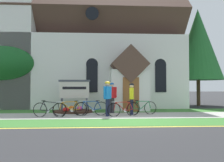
{
  "coord_description": "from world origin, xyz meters",
  "views": [
    {
      "loc": [
        -1.59,
        -10.69,
        1.48
      ],
      "look_at": [
        -0.66,
        3.88,
        1.87
      ],
      "focal_mm": 38.61,
      "sensor_mm": 36.0,
      "label": 1
    }
  ],
  "objects_px": {
    "church_sign": "(74,90)",
    "bicycle_yellow": "(70,109)",
    "bicycle_silver": "(92,108)",
    "yard_deciduous_tree": "(8,65)",
    "bicycle_blue": "(123,109)",
    "roadside_conifer": "(198,44)",
    "cyclist_in_green_jersey": "(108,95)",
    "bicycle_red": "(142,108)",
    "cyclist_in_blue_jersey": "(132,96)",
    "cyclist_in_red_jersey": "(112,95)",
    "bicycle_white": "(50,109)"
  },
  "relations": [
    {
      "from": "bicycle_silver",
      "to": "yard_deciduous_tree",
      "type": "distance_m",
      "value": 8.1
    },
    {
      "from": "cyclist_in_red_jersey",
      "to": "cyclist_in_blue_jersey",
      "type": "bearing_deg",
      "value": -42.64
    },
    {
      "from": "cyclist_in_red_jersey",
      "to": "yard_deciduous_tree",
      "type": "height_order",
      "value": "yard_deciduous_tree"
    },
    {
      "from": "church_sign",
      "to": "roadside_conifer",
      "type": "height_order",
      "value": "roadside_conifer"
    },
    {
      "from": "bicycle_blue",
      "to": "bicycle_yellow",
      "type": "bearing_deg",
      "value": 172.43
    },
    {
      "from": "church_sign",
      "to": "cyclist_in_red_jersey",
      "type": "bearing_deg",
      "value": -26.8
    },
    {
      "from": "bicycle_silver",
      "to": "yard_deciduous_tree",
      "type": "height_order",
      "value": "yard_deciduous_tree"
    },
    {
      "from": "cyclist_in_red_jersey",
      "to": "roadside_conifer",
      "type": "distance_m",
      "value": 9.83
    },
    {
      "from": "bicycle_red",
      "to": "church_sign",
      "type": "bearing_deg",
      "value": 153.21
    },
    {
      "from": "cyclist_in_green_jersey",
      "to": "bicycle_red",
      "type": "bearing_deg",
      "value": 21.24
    },
    {
      "from": "bicycle_yellow",
      "to": "yard_deciduous_tree",
      "type": "bearing_deg",
      "value": 135.68
    },
    {
      "from": "church_sign",
      "to": "bicycle_yellow",
      "type": "distance_m",
      "value": 2.44
    },
    {
      "from": "church_sign",
      "to": "bicycle_silver",
      "type": "relative_size",
      "value": 1.12
    },
    {
      "from": "bicycle_white",
      "to": "roadside_conifer",
      "type": "relative_size",
      "value": 0.22
    },
    {
      "from": "cyclist_in_blue_jersey",
      "to": "roadside_conifer",
      "type": "xyz_separation_m",
      "value": [
        6.35,
        6.13,
        3.97
      ]
    },
    {
      "from": "cyclist_in_green_jersey",
      "to": "bicycle_white",
      "type": "bearing_deg",
      "value": -179.15
    },
    {
      "from": "church_sign",
      "to": "bicycle_white",
      "type": "height_order",
      "value": "church_sign"
    },
    {
      "from": "cyclist_in_red_jersey",
      "to": "yard_deciduous_tree",
      "type": "relative_size",
      "value": 0.36
    },
    {
      "from": "bicycle_red",
      "to": "yard_deciduous_tree",
      "type": "relative_size",
      "value": 0.34
    },
    {
      "from": "bicycle_yellow",
      "to": "yard_deciduous_tree",
      "type": "height_order",
      "value": "yard_deciduous_tree"
    },
    {
      "from": "bicycle_yellow",
      "to": "roadside_conifer",
      "type": "height_order",
      "value": "roadside_conifer"
    },
    {
      "from": "church_sign",
      "to": "bicycle_yellow",
      "type": "relative_size",
      "value": 1.12
    },
    {
      "from": "church_sign",
      "to": "cyclist_in_green_jersey",
      "type": "distance_m",
      "value": 3.31
    },
    {
      "from": "church_sign",
      "to": "bicycle_yellow",
      "type": "bearing_deg",
      "value": -90.18
    },
    {
      "from": "bicycle_silver",
      "to": "bicycle_white",
      "type": "xyz_separation_m",
      "value": [
        -2.1,
        -0.53,
        -0.0
      ]
    },
    {
      "from": "bicycle_yellow",
      "to": "roadside_conifer",
      "type": "bearing_deg",
      "value": 33.3
    },
    {
      "from": "bicycle_blue",
      "to": "roadside_conifer",
      "type": "distance_m",
      "value": 10.62
    },
    {
      "from": "bicycle_blue",
      "to": "cyclist_in_blue_jersey",
      "type": "relative_size",
      "value": 0.99
    },
    {
      "from": "bicycle_red",
      "to": "cyclist_in_red_jersey",
      "type": "relative_size",
      "value": 0.95
    },
    {
      "from": "roadside_conifer",
      "to": "cyclist_in_red_jersey",
      "type": "bearing_deg",
      "value": -144.82
    },
    {
      "from": "bicycle_white",
      "to": "cyclist_in_green_jersey",
      "type": "bearing_deg",
      "value": 0.85
    },
    {
      "from": "cyclist_in_red_jersey",
      "to": "bicycle_red",
      "type": "bearing_deg",
      "value": -26.77
    },
    {
      "from": "bicycle_blue",
      "to": "bicycle_silver",
      "type": "relative_size",
      "value": 0.97
    },
    {
      "from": "bicycle_blue",
      "to": "bicycle_silver",
      "type": "distance_m",
      "value": 1.69
    },
    {
      "from": "cyclist_in_blue_jersey",
      "to": "cyclist_in_red_jersey",
      "type": "xyz_separation_m",
      "value": [
        -1.02,
        0.94,
        0.04
      ]
    },
    {
      "from": "roadside_conifer",
      "to": "cyclist_in_green_jersey",
      "type": "bearing_deg",
      "value": -138.71
    },
    {
      "from": "bicycle_silver",
      "to": "cyclist_in_red_jersey",
      "type": "bearing_deg",
      "value": 43.37
    },
    {
      "from": "bicycle_silver",
      "to": "cyclist_in_red_jersey",
      "type": "xyz_separation_m",
      "value": [
        1.13,
        1.07,
        0.66
      ]
    },
    {
      "from": "bicycle_red",
      "to": "roadside_conifer",
      "type": "distance_m",
      "value": 9.51
    },
    {
      "from": "cyclist_in_blue_jersey",
      "to": "cyclist_in_red_jersey",
      "type": "distance_m",
      "value": 1.38
    },
    {
      "from": "church_sign",
      "to": "bicycle_red",
      "type": "relative_size",
      "value": 1.16
    },
    {
      "from": "bicycle_white",
      "to": "bicycle_red",
      "type": "height_order",
      "value": "bicycle_white"
    },
    {
      "from": "bicycle_white",
      "to": "cyclist_in_green_jersey",
      "type": "height_order",
      "value": "cyclist_in_green_jersey"
    },
    {
      "from": "bicycle_silver",
      "to": "cyclist_in_green_jersey",
      "type": "relative_size",
      "value": 0.97
    },
    {
      "from": "bicycle_yellow",
      "to": "bicycle_blue",
      "type": "bearing_deg",
      "value": -7.57
    },
    {
      "from": "church_sign",
      "to": "bicycle_silver",
      "type": "distance_m",
      "value": 2.63
    },
    {
      "from": "bicycle_yellow",
      "to": "bicycle_white",
      "type": "xyz_separation_m",
      "value": [
        -0.97,
        -0.47,
        0.01
      ]
    },
    {
      "from": "bicycle_blue",
      "to": "roadside_conifer",
      "type": "xyz_separation_m",
      "value": [
        6.85,
        6.68,
        4.61
      ]
    },
    {
      "from": "bicycle_silver",
      "to": "bicycle_yellow",
      "type": "height_order",
      "value": "bicycle_silver"
    },
    {
      "from": "bicycle_blue",
      "to": "cyclist_in_blue_jersey",
      "type": "height_order",
      "value": "cyclist_in_blue_jersey"
    }
  ]
}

